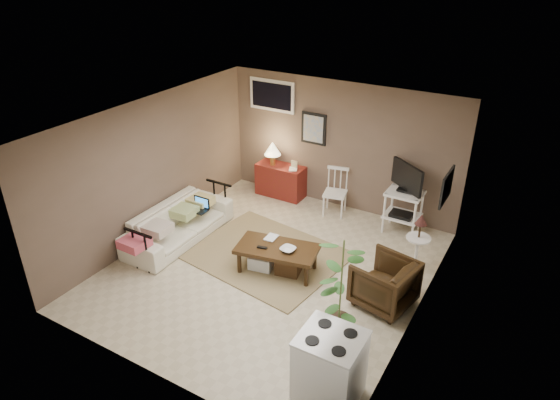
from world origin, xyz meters
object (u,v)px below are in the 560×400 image
Objects in this scene: red_console at (280,177)px; tv_stand at (404,197)px; armchair at (384,281)px; potted_plant at (341,287)px; coffee_table at (277,257)px; sofa at (178,218)px; spindle_chair at (335,193)px; stove at (330,368)px; side_table at (419,236)px.

red_console is 0.87× the size of tv_stand.
armchair is 0.52× the size of potted_plant.
coffee_table is at bearing -75.78° from armchair.
red_console is (0.64, 2.31, -0.02)m from sofa.
potted_plant is at bearing -49.35° from red_console.
potted_plant reaches higher than coffee_table.
potted_plant reaches higher than spindle_chair.
armchair is 1.85m from stove.
side_table reaches higher than spindle_chair.
spindle_chair is (1.26, -0.14, 0.03)m from red_console.
stove is at bearing -83.37° from tv_stand.
spindle_chair is 2.67m from armchair.
armchair is at bearing 2.72° from coffee_table.
sofa is at bearing 166.00° from potted_plant.
spindle_chair is at bearing -129.19° from armchair.
coffee_table is at bearing -120.76° from tv_stand.
potted_plant is 1.69× the size of stove.
armchair is (1.68, 0.08, 0.13)m from coffee_table.
red_console is (-1.28, 2.29, 0.13)m from coffee_table.
coffee_table is 1.68m from armchair.
stove reaches higher than armchair.
potted_plant is (1.42, -0.85, 0.53)m from coffee_table.
sofa is at bearing -163.24° from side_table.
tv_stand is at bearing 118.73° from side_table.
coffee_table is 0.89× the size of potted_plant.
tv_stand is 0.86× the size of potted_plant.
armchair reaches higher than coffee_table.
red_console is 1.26× the size of stove.
stove is (3.00, -4.06, 0.05)m from red_console.
coffee_table is at bearing -148.79° from side_table.
stove is at bearing -66.12° from spindle_chair.
armchair is (-0.15, -1.03, -0.22)m from side_table.
sofa reaches higher than armchair.
spindle_chair is at bearing -41.17° from sofa.
side_table is 1.06m from armchair.
stove is at bearing -92.12° from side_table.
spindle_chair reaches higher than coffee_table.
potted_plant is (-0.26, -0.93, 0.41)m from armchair.
coffee_table is 1.74m from potted_plant.
potted_plant is (0.15, -2.98, 0.11)m from tv_stand.
side_table is (1.84, -1.04, 0.20)m from spindle_chair.
side_table is 1.12× the size of stove.
spindle_chair is at bearing 178.98° from tv_stand.
coffee_table is at bearing -89.40° from sofa.
potted_plant reaches higher than side_table.
stove is at bearing 12.81° from armchair.
tv_stand is 1.45× the size of stove.
armchair is (1.69, -2.07, -0.03)m from spindle_chair.
red_console reaches higher than spindle_chair.
red_console is at bearing 173.63° from spindle_chair.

